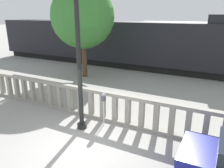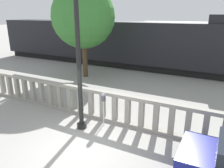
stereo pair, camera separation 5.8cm
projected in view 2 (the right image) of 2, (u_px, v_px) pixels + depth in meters
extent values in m
plane|color=gray|center=(75.00, 150.00, 7.52)|extent=(160.00, 160.00, 0.00)
cube|color=gray|center=(109.00, 119.00, 9.54)|extent=(14.66, 0.24, 0.14)
cube|color=gray|center=(109.00, 94.00, 9.17)|extent=(14.66, 0.24, 0.14)
cube|color=gray|center=(3.00, 84.00, 12.38)|extent=(0.20, 0.20, 1.06)
cube|color=gray|center=(10.00, 85.00, 12.12)|extent=(0.20, 0.20, 1.06)
cube|color=gray|center=(17.00, 87.00, 11.85)|extent=(0.20, 0.20, 1.06)
cube|color=gray|center=(25.00, 89.00, 11.59)|extent=(0.20, 0.20, 1.06)
cube|color=gray|center=(33.00, 90.00, 11.33)|extent=(0.20, 0.20, 1.06)
cube|color=gray|center=(42.00, 92.00, 11.06)|extent=(0.20, 0.20, 1.06)
cube|color=gray|center=(51.00, 94.00, 10.80)|extent=(0.20, 0.20, 1.06)
cube|color=gray|center=(60.00, 96.00, 10.54)|extent=(0.20, 0.20, 1.06)
cube|color=gray|center=(70.00, 98.00, 10.27)|extent=(0.20, 0.20, 1.06)
cube|color=gray|center=(80.00, 101.00, 10.01)|extent=(0.20, 0.20, 1.06)
cube|color=gray|center=(91.00, 103.00, 9.75)|extent=(0.20, 0.20, 1.06)
cube|color=gray|center=(103.00, 105.00, 9.49)|extent=(0.20, 0.20, 1.06)
cube|color=gray|center=(115.00, 108.00, 9.22)|extent=(0.20, 0.20, 1.06)
cube|color=gray|center=(128.00, 111.00, 8.96)|extent=(0.20, 0.20, 1.06)
cube|color=gray|center=(141.00, 114.00, 8.70)|extent=(0.20, 0.20, 1.06)
cube|color=gray|center=(156.00, 117.00, 8.43)|extent=(0.20, 0.20, 1.06)
cube|color=gray|center=(171.00, 120.00, 8.17)|extent=(0.20, 0.20, 1.06)
cube|color=gray|center=(188.00, 124.00, 7.91)|extent=(0.20, 0.20, 1.06)
cube|color=gray|center=(206.00, 128.00, 7.64)|extent=(0.20, 0.20, 1.06)
cylinder|color=black|center=(82.00, 125.00, 8.96)|extent=(0.39, 0.39, 0.20)
cylinder|color=black|center=(78.00, 51.00, 8.01)|extent=(0.18, 0.18, 5.94)
cylinder|color=silver|center=(104.00, 113.00, 9.07)|extent=(0.04, 0.04, 1.10)
cylinder|color=#4C4C51|center=(103.00, 98.00, 8.87)|extent=(0.20, 0.20, 0.22)
sphere|color=#B2B7BC|center=(103.00, 95.00, 8.82)|extent=(0.17, 0.17, 0.17)
cylinder|color=black|center=(211.00, 150.00, 6.94)|extent=(0.69, 0.18, 0.69)
cube|color=black|center=(108.00, 61.00, 20.37)|extent=(22.28, 2.44, 0.55)
cube|color=black|center=(107.00, 40.00, 19.78)|extent=(22.73, 3.06, 3.27)
cylinder|color=#4C3823|center=(85.00, 59.00, 15.93)|extent=(0.36, 0.36, 2.63)
sphere|color=#387A33|center=(83.00, 17.00, 15.01)|extent=(4.39, 4.39, 4.39)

